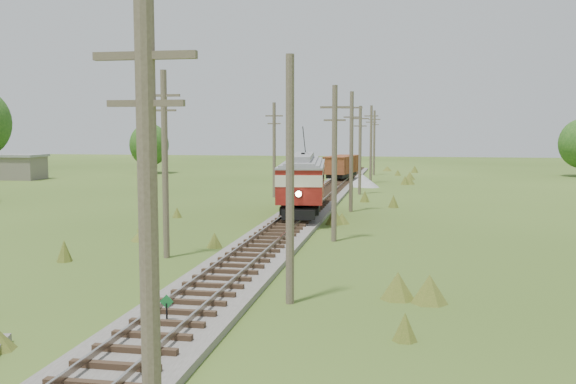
% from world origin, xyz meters
% --- Properties ---
extents(ground, '(260.00, 260.00, 0.00)m').
position_xyz_m(ground, '(0.00, 0.00, 0.00)').
color(ground, '#324D17').
rests_on(ground, ground).
extents(railbed_main, '(3.60, 96.00, 0.57)m').
position_xyz_m(railbed_main, '(0.00, 34.00, 0.19)').
color(railbed_main, '#605B54').
rests_on(railbed_main, ground).
extents(switch_marker, '(0.45, 0.06, 1.08)m').
position_xyz_m(switch_marker, '(-0.20, 1.50, 0.63)').
color(switch_marker, black).
rests_on(switch_marker, ground).
extents(streetcar, '(4.34, 12.91, 5.85)m').
position_xyz_m(streetcar, '(0.00, 28.04, 2.70)').
color(streetcar, black).
rests_on(streetcar, ground).
extents(gondola, '(3.70, 7.97, 2.55)m').
position_xyz_m(gondola, '(0.00, 57.80, 1.94)').
color(gondola, black).
rests_on(gondola, ground).
extents(gravel_pile, '(3.55, 3.76, 1.29)m').
position_xyz_m(gravel_pile, '(2.90, 52.49, 0.60)').
color(gravel_pile, gray).
rests_on(gravel_pile, ground).
extents(utility_pole_r_0, '(1.60, 0.30, 8.50)m').
position_xyz_m(utility_pole_r_0, '(3.20, -8.00, 4.37)').
color(utility_pole_r_0, brown).
rests_on(utility_pole_r_0, ground).
extents(utility_pole_r_1, '(0.30, 0.30, 8.80)m').
position_xyz_m(utility_pole_r_1, '(3.10, 5.00, 4.40)').
color(utility_pole_r_1, brown).
rests_on(utility_pole_r_1, ground).
extents(utility_pole_r_2, '(1.60, 0.30, 8.60)m').
position_xyz_m(utility_pole_r_2, '(3.30, 18.00, 4.42)').
color(utility_pole_r_2, brown).
rests_on(utility_pole_r_2, ground).
extents(utility_pole_r_3, '(1.60, 0.30, 9.00)m').
position_xyz_m(utility_pole_r_3, '(3.20, 31.00, 4.63)').
color(utility_pole_r_3, brown).
rests_on(utility_pole_r_3, ground).
extents(utility_pole_r_4, '(1.60, 0.30, 8.40)m').
position_xyz_m(utility_pole_r_4, '(3.00, 44.00, 4.32)').
color(utility_pole_r_4, brown).
rests_on(utility_pole_r_4, ground).
extents(utility_pole_r_5, '(1.60, 0.30, 8.90)m').
position_xyz_m(utility_pole_r_5, '(3.40, 57.00, 4.58)').
color(utility_pole_r_5, brown).
rests_on(utility_pole_r_5, ground).
extents(utility_pole_r_6, '(1.60, 0.30, 8.70)m').
position_xyz_m(utility_pole_r_6, '(3.20, 70.00, 4.47)').
color(utility_pole_r_6, brown).
rests_on(utility_pole_r_6, ground).
extents(utility_pole_l_a, '(1.60, 0.30, 9.00)m').
position_xyz_m(utility_pole_l_a, '(-4.20, 12.00, 4.63)').
color(utility_pole_l_a, brown).
rests_on(utility_pole_l_a, ground).
extents(utility_pole_l_b, '(1.60, 0.30, 8.60)m').
position_xyz_m(utility_pole_l_b, '(-4.50, 40.00, 4.42)').
color(utility_pole_l_b, brown).
rests_on(utility_pole_l_b, ground).
extents(tree_mid_a, '(5.46, 5.46, 7.03)m').
position_xyz_m(tree_mid_a, '(-28.00, 68.00, 4.02)').
color(tree_mid_a, '#38281C').
rests_on(tree_mid_a, ground).
extents(shed, '(6.40, 4.40, 3.10)m').
position_xyz_m(shed, '(-40.00, 55.00, 1.57)').
color(shed, slate).
rests_on(shed, ground).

